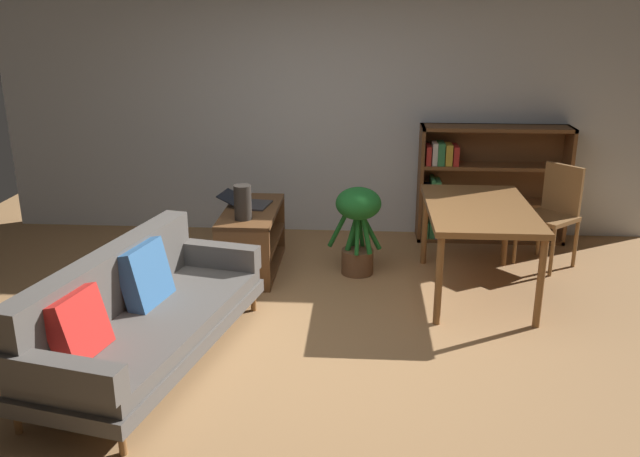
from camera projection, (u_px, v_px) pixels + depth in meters
name	position (u px, v px, depth m)	size (l,w,h in m)	color
ground_plane	(302.00, 348.00, 4.72)	(8.16, 8.16, 0.00)	#A87A4C
back_wall_panel	(325.00, 105.00, 6.85)	(6.80, 0.10, 2.70)	silver
fabric_couch	(138.00, 312.00, 4.45)	(1.23, 2.17, 0.77)	brown
media_console	(252.00, 239.00, 6.08)	(0.47, 1.08, 0.58)	brown
open_laptop	(247.00, 202.00, 6.10)	(0.49, 0.38, 0.11)	#333338
desk_speaker	(243.00, 202.00, 5.66)	(0.15, 0.15, 0.30)	#2D2823
potted_floor_plant	(358.00, 221.00, 5.91)	(0.50, 0.41, 0.80)	brown
dining_table	(479.00, 215.00, 5.46)	(0.85, 1.38, 0.76)	brown
dining_chair_near	(554.00, 210.00, 6.13)	(0.59, 0.59, 0.94)	olive
bookshelf	(483.00, 183.00, 6.82)	(1.50, 0.34, 1.19)	brown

